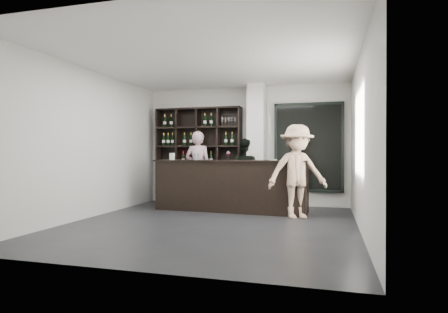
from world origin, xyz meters
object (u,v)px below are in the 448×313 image
(taster_black, at_px, (246,172))
(customer, at_px, (297,171))
(wine_shelf, at_px, (198,156))
(tasting_counter, at_px, (230,186))
(taster_pink, at_px, (198,168))

(taster_black, height_order, customer, customer)
(wine_shelf, height_order, customer, wine_shelf)
(wine_shelf, bearing_deg, tasting_counter, -43.67)
(wine_shelf, xyz_separation_m, taster_black, (1.26, -0.17, -0.39))
(tasting_counter, relative_size, customer, 1.86)
(wine_shelf, distance_m, customer, 3.00)
(taster_pink, relative_size, taster_black, 1.12)
(taster_black, bearing_deg, customer, 158.50)
(taster_black, bearing_deg, taster_pink, 24.32)
(taster_pink, bearing_deg, tasting_counter, 139.24)
(taster_pink, bearing_deg, wine_shelf, -73.78)
(wine_shelf, bearing_deg, customer, -30.48)
(tasting_counter, bearing_deg, taster_pink, 142.89)
(wine_shelf, bearing_deg, taster_pink, -73.14)
(wine_shelf, height_order, taster_pink, wine_shelf)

